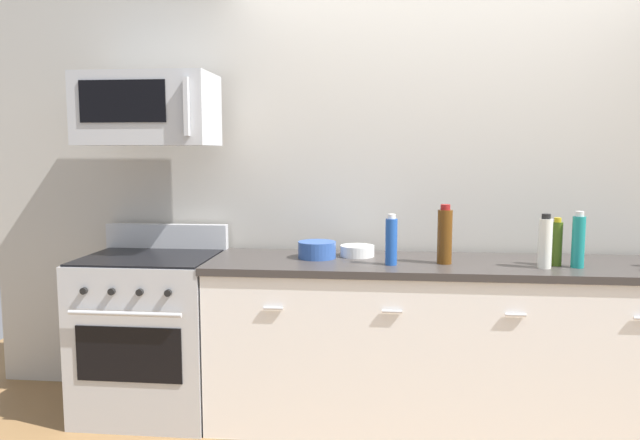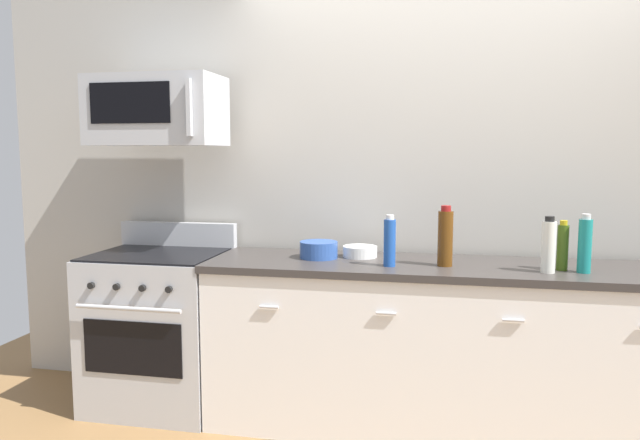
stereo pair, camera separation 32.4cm
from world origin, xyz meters
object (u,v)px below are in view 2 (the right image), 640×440
at_px(bottle_vinegar_white, 549,246).
at_px(bowl_white_ceramic, 360,251).
at_px(bottle_sparkling_teal, 585,245).
at_px(bowl_blue_mixing, 319,249).
at_px(range_oven, 160,328).
at_px(microwave, 157,111).
at_px(bottle_wine_amber, 445,237).
at_px(bottle_soda_blue, 390,242).
at_px(bottle_olive_oil, 563,247).

relative_size(bottle_vinegar_white, bowl_white_ceramic, 1.45).
bearing_deg(bottle_sparkling_teal, bowl_blue_mixing, 174.28).
height_order(range_oven, microwave, microwave).
xyz_separation_m(bottle_vinegar_white, bowl_white_ceramic, (-0.97, 0.25, -0.10)).
xyz_separation_m(bottle_wine_amber, bottle_sparkling_teal, (0.67, -0.04, -0.01)).
distance_m(bottle_soda_blue, bowl_blue_mixing, 0.45).
bearing_deg(bottle_sparkling_teal, microwave, 176.47).
bearing_deg(bottle_olive_oil, bottle_wine_amber, -179.68).
bearing_deg(range_oven, microwave, 89.71).
height_order(bottle_olive_oil, bowl_blue_mixing, bottle_olive_oil).
xyz_separation_m(range_oven, bottle_wine_amber, (1.66, -0.06, 0.60)).
xyz_separation_m(bottle_vinegar_white, bottle_sparkling_teal, (0.17, 0.03, 0.01)).
bearing_deg(bottle_wine_amber, bottle_olive_oil, 0.32).
bearing_deg(bottle_wine_amber, microwave, 176.44).
distance_m(microwave, bottle_sparkling_teal, 2.43).
height_order(bottle_wine_amber, bowl_blue_mixing, bottle_wine_amber).
distance_m(bottle_olive_oil, bowl_white_ceramic, 1.07).
bearing_deg(bottle_sparkling_teal, bottle_soda_blue, -178.51).
bearing_deg(bottle_olive_oil, range_oven, 178.59).
relative_size(range_oven, bottle_olive_oil, 4.22).
relative_size(range_oven, bottle_vinegar_white, 3.81).
bearing_deg(bottle_sparkling_teal, bottle_wine_amber, 176.54).
bearing_deg(bowl_blue_mixing, bottle_olive_oil, -4.18).
height_order(bottle_wine_amber, bowl_white_ceramic, bottle_wine_amber).
relative_size(microwave, bottle_sparkling_teal, 2.55).
height_order(microwave, bottle_soda_blue, microwave).
distance_m(microwave, bottle_soda_blue, 1.55).
xyz_separation_m(bottle_soda_blue, bowl_white_ceramic, (-0.19, 0.24, -0.09)).
relative_size(bottle_vinegar_white, bottle_sparkling_teal, 0.96).
bearing_deg(bowl_blue_mixing, bottle_sparkling_teal, -5.72).
distance_m(bottle_wine_amber, bowl_white_ceramic, 0.52).
xyz_separation_m(bottle_sparkling_teal, bowl_white_ceramic, (-1.14, 0.22, -0.11)).
relative_size(bottle_olive_oil, bowl_blue_mixing, 1.19).
height_order(bottle_soda_blue, bowl_blue_mixing, bottle_soda_blue).
height_order(bottle_olive_oil, bottle_wine_amber, bottle_wine_amber).
distance_m(range_oven, bowl_white_ceramic, 1.29).
height_order(bowl_blue_mixing, bowl_white_ceramic, bowl_blue_mixing).
distance_m(microwave, bowl_white_ceramic, 1.43).
distance_m(range_oven, bottle_wine_amber, 1.76).
relative_size(bottle_wine_amber, bowl_white_ceramic, 1.64).
bearing_deg(bottle_soda_blue, microwave, 173.01).
xyz_separation_m(microwave, bowl_blue_mixing, (0.96, -0.01, -0.78)).
xyz_separation_m(bottle_vinegar_white, bowl_blue_mixing, (-1.19, 0.17, -0.08)).
height_order(bottle_vinegar_white, bottle_olive_oil, bottle_vinegar_white).
xyz_separation_m(range_oven, bottle_vinegar_white, (2.15, -0.13, 0.58)).
relative_size(bottle_sparkling_teal, bowl_white_ceramic, 1.51).
xyz_separation_m(range_oven, bottle_soda_blue, (1.37, -0.12, 0.58)).
relative_size(microwave, bottle_vinegar_white, 2.66).
relative_size(bottle_soda_blue, bowl_blue_mixing, 1.27).
relative_size(bottle_olive_oil, bottle_wine_amber, 0.80).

